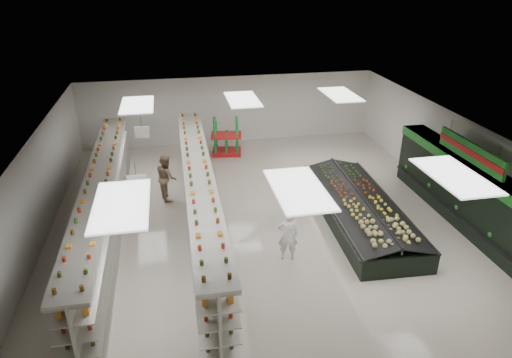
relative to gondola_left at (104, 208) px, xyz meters
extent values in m
plane|color=beige|center=(5.09, -0.13, -0.95)|extent=(16.00, 16.00, 0.00)
cube|color=white|center=(5.09, -0.13, 2.25)|extent=(14.00, 16.00, 0.02)
cube|color=white|center=(5.09, 7.87, 0.65)|extent=(14.00, 0.02, 3.20)
cube|color=white|center=(-1.91, -0.13, 0.65)|extent=(0.02, 16.00, 3.20)
cube|color=white|center=(12.09, -0.13, 0.65)|extent=(0.02, 16.00, 3.20)
cube|color=black|center=(11.64, -1.63, 0.15)|extent=(0.80, 8.00, 2.20)
cube|color=#1E7324|center=(11.62, -1.63, 1.10)|extent=(0.85, 8.00, 0.30)
cube|color=black|center=(11.39, -1.63, -0.40)|extent=(0.55, 7.80, 0.15)
cube|color=beige|center=(11.49, -1.63, 0.40)|extent=(0.45, 7.70, 0.03)
cube|color=beige|center=(11.49, -1.63, 0.70)|extent=(0.45, 7.70, 0.03)
cube|color=white|center=(1.29, -2.13, 1.80)|extent=(0.50, 0.06, 0.40)
cube|color=#B11418|center=(1.29, -2.13, 1.80)|extent=(0.52, 0.02, 0.12)
cylinder|color=black|center=(1.29, -2.13, 2.10)|extent=(0.01, 0.01, 0.50)
cube|color=white|center=(1.29, 1.87, 1.80)|extent=(0.50, 0.06, 0.40)
cube|color=#B11418|center=(1.29, 1.87, 1.80)|extent=(0.52, 0.02, 0.12)
cylinder|color=black|center=(1.29, 1.87, 2.10)|extent=(0.01, 0.01, 0.50)
cube|color=#1E7324|center=(11.34, -1.63, 1.70)|extent=(0.10, 3.20, 0.60)
cube|color=#B11418|center=(11.28, -1.63, 1.70)|extent=(0.03, 3.20, 0.18)
cylinder|color=black|center=(11.34, -2.83, 2.10)|extent=(0.01, 0.01, 0.50)
cylinder|color=black|center=(11.34, -0.43, 2.10)|extent=(0.01, 0.01, 0.50)
cube|color=beige|center=(0.00, 0.00, -0.89)|extent=(1.00, 11.89, 0.12)
cube|color=beige|center=(0.00, 0.00, 0.04)|extent=(0.17, 11.88, 1.98)
cube|color=beige|center=(0.00, 0.00, 1.07)|extent=(1.00, 11.89, 0.08)
cube|color=beige|center=(-0.23, 0.00, -0.77)|extent=(0.54, 11.79, 0.03)
cube|color=beige|center=(-0.23, 0.00, -0.33)|extent=(0.54, 11.79, 0.03)
cube|color=beige|center=(-0.23, 0.00, 0.10)|extent=(0.54, 11.79, 0.03)
cube|color=beige|center=(-0.23, 0.00, 0.53)|extent=(0.54, 11.79, 0.03)
cube|color=beige|center=(-0.23, 0.00, 0.97)|extent=(0.54, 11.79, 0.03)
cube|color=beige|center=(0.23, 0.00, -0.77)|extent=(0.54, 11.79, 0.03)
cube|color=beige|center=(0.23, 0.00, -0.33)|extent=(0.54, 11.79, 0.03)
cube|color=beige|center=(0.23, 0.00, 0.10)|extent=(0.54, 11.79, 0.03)
cube|color=beige|center=(0.23, 0.00, 0.53)|extent=(0.54, 11.79, 0.03)
cube|color=beige|center=(0.23, 0.00, 0.97)|extent=(0.54, 11.79, 0.03)
cube|color=beige|center=(2.99, -0.12, -0.89)|extent=(0.99, 12.10, 0.12)
cube|color=beige|center=(2.99, -0.12, 0.06)|extent=(0.15, 12.09, 2.02)
cube|color=beige|center=(2.99, -0.12, 1.11)|extent=(0.99, 12.10, 0.08)
cube|color=beige|center=(2.76, -0.11, -0.76)|extent=(0.53, 12.00, 0.03)
cube|color=beige|center=(2.76, -0.11, -0.32)|extent=(0.53, 12.00, 0.03)
cube|color=beige|center=(2.76, -0.11, 0.12)|extent=(0.53, 12.00, 0.03)
cube|color=beige|center=(2.76, -0.11, 0.56)|extent=(0.53, 12.00, 0.03)
cube|color=beige|center=(2.76, -0.11, 1.00)|extent=(0.53, 12.00, 0.03)
cube|color=beige|center=(3.22, -0.12, -0.76)|extent=(0.53, 12.00, 0.03)
cube|color=beige|center=(3.22, -0.12, -0.32)|extent=(0.53, 12.00, 0.03)
cube|color=beige|center=(3.22, -0.12, 0.12)|extent=(0.53, 12.00, 0.03)
cube|color=beige|center=(3.22, -0.12, 0.56)|extent=(0.53, 12.00, 0.03)
cube|color=beige|center=(3.22, -0.12, 1.00)|extent=(0.53, 12.00, 0.03)
cube|color=black|center=(8.30, -0.65, -0.62)|extent=(2.51, 6.62, 0.65)
cube|color=#262626|center=(7.22, -0.61, -0.27)|extent=(0.33, 6.53, 0.06)
cube|color=#262626|center=(9.38, -0.70, -0.27)|extent=(0.33, 6.53, 0.06)
cube|color=black|center=(7.72, -0.63, -0.18)|extent=(1.47, 6.48, 0.33)
cube|color=black|center=(8.88, -0.68, -0.18)|extent=(1.47, 6.48, 0.33)
cube|color=#262626|center=(8.30, -0.65, -0.09)|extent=(0.31, 6.44, 0.23)
cube|color=#B11418|center=(4.68, 6.15, -0.84)|extent=(1.42, 1.07, 0.22)
cube|color=red|center=(4.68, 6.15, -0.03)|extent=(1.48, 1.13, 0.11)
imported|color=white|center=(5.35, -2.39, -0.14)|extent=(0.63, 0.45, 1.61)
imported|color=tan|center=(1.95, 2.18, -0.07)|extent=(0.70, 0.95, 1.75)
camera|label=1|loc=(2.32, -13.27, 6.93)|focal=32.00mm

